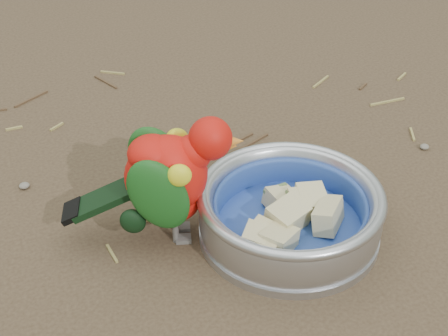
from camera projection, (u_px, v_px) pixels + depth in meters
name	position (u px, v px, depth m)	size (l,w,h in m)	color
ground	(208.00, 244.00, 0.76)	(60.00, 60.00, 0.00)	#463626
food_bowl	(289.00, 230.00, 0.77)	(0.20, 0.20, 0.02)	#B2B2BA
bowl_wall	(290.00, 209.00, 0.76)	(0.20, 0.20, 0.04)	#B2B2BA
fruit_wedges	(290.00, 214.00, 0.76)	(0.12, 0.12, 0.03)	#CEC18A
lory_parrot	(170.00, 184.00, 0.74)	(0.09, 0.18, 0.14)	red
ground_debris	(161.00, 227.00, 0.78)	(0.90, 0.80, 0.01)	olive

